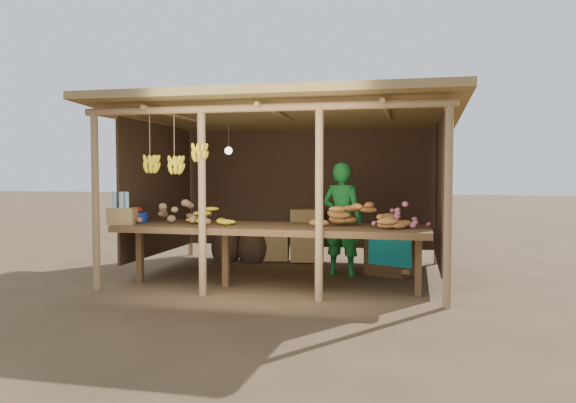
# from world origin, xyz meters

# --- Properties ---
(ground) EXTENTS (60.00, 60.00, 0.00)m
(ground) POSITION_xyz_m (0.00, 0.00, 0.00)
(ground) COLOR brown
(ground) RESTS_ON ground
(stall_structure) EXTENTS (4.70, 3.50, 2.43)m
(stall_structure) POSITION_xyz_m (-0.06, 0.11, 1.93)
(stall_structure) COLOR #A07B53
(stall_structure) RESTS_ON ground
(counter) EXTENTS (3.90, 1.05, 0.80)m
(counter) POSITION_xyz_m (0.00, -0.95, 0.74)
(counter) COLOR brown
(counter) RESTS_ON ground
(potato_heap) EXTENTS (1.01, 0.71, 0.36)m
(potato_heap) POSITION_xyz_m (-1.26, -0.91, 0.98)
(potato_heap) COLOR #966F4D
(potato_heap) RESTS_ON counter
(sweet_potato_heap) EXTENTS (1.11, 0.68, 0.36)m
(sweet_potato_heap) POSITION_xyz_m (1.07, -0.89, 0.98)
(sweet_potato_heap) COLOR #B5712E
(sweet_potato_heap) RESTS_ON counter
(onion_heap) EXTENTS (0.82, 0.67, 0.35)m
(onion_heap) POSITION_xyz_m (1.60, -0.94, 0.98)
(onion_heap) COLOR #C9617A
(onion_heap) RESTS_ON counter
(banana_pile) EXTENTS (0.62, 0.42, 0.35)m
(banana_pile) POSITION_xyz_m (-0.82, -0.90, 0.97)
(banana_pile) COLOR yellow
(banana_pile) RESTS_ON counter
(tomato_basin) EXTENTS (0.36, 0.36, 0.19)m
(tomato_basin) POSITION_xyz_m (-1.90, -0.90, 0.88)
(tomato_basin) COLOR navy
(tomato_basin) RESTS_ON counter
(bottle_box) EXTENTS (0.37, 0.32, 0.42)m
(bottle_box) POSITION_xyz_m (-1.90, -1.21, 0.96)
(bottle_box) COLOR #A27C48
(bottle_box) RESTS_ON counter
(vendor) EXTENTS (0.66, 0.52, 1.61)m
(vendor) POSITION_xyz_m (0.75, 0.16, 0.80)
(vendor) COLOR #1A772B
(vendor) RESTS_ON ground
(tarp_crate) EXTENTS (0.83, 0.79, 0.78)m
(tarp_crate) POSITION_xyz_m (1.42, 0.37, 0.32)
(tarp_crate) COLOR brown
(tarp_crate) RESTS_ON ground
(carton_stack) EXTENTS (1.19, 0.52, 0.85)m
(carton_stack) POSITION_xyz_m (-0.14, 1.20, 0.37)
(carton_stack) COLOR #A27C48
(carton_stack) RESTS_ON ground
(burlap_sacks) EXTENTS (0.94, 0.49, 0.67)m
(burlap_sacks) POSITION_xyz_m (-1.05, 1.00, 0.29)
(burlap_sacks) COLOR #432E1F
(burlap_sacks) RESTS_ON ground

